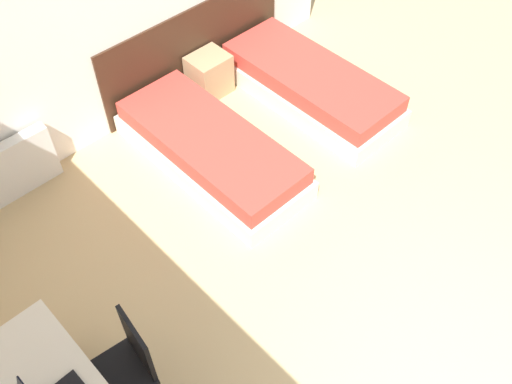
# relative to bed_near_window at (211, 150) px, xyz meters

# --- Properties ---
(wall_back) EXTENTS (5.68, 0.05, 2.70)m
(wall_back) POSITION_rel_bed_near_window_xyz_m (-0.26, 1.09, 1.16)
(wall_back) COLOR white
(wall_back) RESTS_ON ground_plane
(headboard_panel) EXTENTS (2.37, 0.03, 0.95)m
(headboard_panel) POSITION_rel_bed_near_window_xyz_m (0.71, 1.06, 0.28)
(headboard_panel) COLOR #382316
(headboard_panel) RESTS_ON ground_plane
(bed_near_window) EXTENTS (0.86, 2.05, 0.40)m
(bed_near_window) POSITION_rel_bed_near_window_xyz_m (0.00, 0.00, 0.00)
(bed_near_window) COLOR beige
(bed_near_window) RESTS_ON ground_plane
(bed_near_door) EXTENTS (0.86, 2.05, 0.40)m
(bed_near_door) POSITION_rel_bed_near_window_xyz_m (1.42, 0.00, 0.00)
(bed_near_door) COLOR beige
(bed_near_door) RESTS_ON ground_plane
(nightstand) EXTENTS (0.42, 0.36, 0.47)m
(nightstand) POSITION_rel_bed_near_window_xyz_m (0.71, 0.85, 0.04)
(nightstand) COLOR tan
(nightstand) RESTS_ON ground_plane
(radiator) EXTENTS (0.77, 0.12, 0.60)m
(radiator) POSITION_rel_bed_near_window_xyz_m (-1.52, 0.97, 0.11)
(radiator) COLOR silver
(radiator) RESTS_ON ground_plane
(chair_near_laptop) EXTENTS (0.46, 0.46, 0.93)m
(chair_near_laptop) POSITION_rel_bed_near_window_xyz_m (-1.91, -1.38, 0.31)
(chair_near_laptop) COLOR black
(chair_near_laptop) RESTS_ON ground_plane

